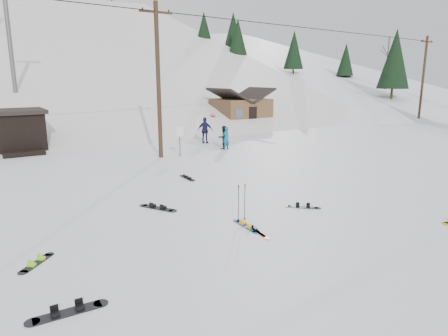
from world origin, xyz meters
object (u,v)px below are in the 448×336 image
cabin (241,111)px  hero_snowboard (246,226)px  utility_pole (158,79)px  hero_skis (253,228)px

cabin → hero_snowboard: cabin is taller
utility_pole → cabin: (13.00, 10.00, -3.20)m
utility_pole → hero_snowboard: (-2.41, -12.22, -4.65)m
utility_pole → cabin: bearing=37.6°
cabin → utility_pole: bearing=-142.4°
hero_snowboard → hero_skis: size_ratio=0.75×
utility_pole → hero_snowboard: bearing=-101.2°
hero_skis → utility_pole: bearing=86.4°
utility_pole → hero_snowboard: 13.30m
cabin → hero_skis: size_ratio=2.78×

